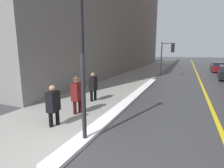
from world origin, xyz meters
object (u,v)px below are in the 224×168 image
at_px(parked_car_maroon, 219,67).
at_px(lamp_post, 82,40).
at_px(pedestrian_nearside, 53,104).
at_px(pedestrian_trailing, 93,85).
at_px(traffic_light_near, 169,52).
at_px(pedestrian_in_fedora, 77,93).

bearing_deg(parked_car_maroon, lamp_post, 165.17).
xyz_separation_m(pedestrian_nearside, pedestrian_trailing, (-0.28, 3.30, 0.02)).
height_order(traffic_light_near, pedestrian_trailing, traffic_light_near).
bearing_deg(pedestrian_trailing, parked_car_maroon, 148.61).
height_order(pedestrian_in_fedora, pedestrian_trailing, pedestrian_in_fedora).
relative_size(traffic_light_near, pedestrian_nearside, 2.40).
bearing_deg(lamp_post, pedestrian_nearside, 162.41).
bearing_deg(parked_car_maroon, pedestrian_trailing, 157.03).
bearing_deg(pedestrian_in_fedora, traffic_light_near, 163.19).
distance_m(pedestrian_in_fedora, pedestrian_trailing, 1.96).
distance_m(traffic_light_near, pedestrian_trailing, 11.48).
bearing_deg(traffic_light_near, pedestrian_in_fedora, -90.38).
xyz_separation_m(traffic_light_near, pedestrian_trailing, (-2.61, -11.05, -1.70)).
bearing_deg(pedestrian_nearside, pedestrian_trailing, 177.99).
distance_m(lamp_post, pedestrian_in_fedora, 3.10).
bearing_deg(pedestrian_in_fedora, pedestrian_nearside, -8.27).
bearing_deg(pedestrian_nearside, parked_car_maroon, 152.69).
height_order(pedestrian_nearside, pedestrian_in_fedora, pedestrian_in_fedora).
bearing_deg(pedestrian_trailing, pedestrian_nearside, -2.01).
height_order(pedestrian_nearside, pedestrian_trailing, pedestrian_trailing).
distance_m(traffic_light_near, parked_car_maroon, 9.21).
bearing_deg(parked_car_maroon, traffic_light_near, 142.66).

